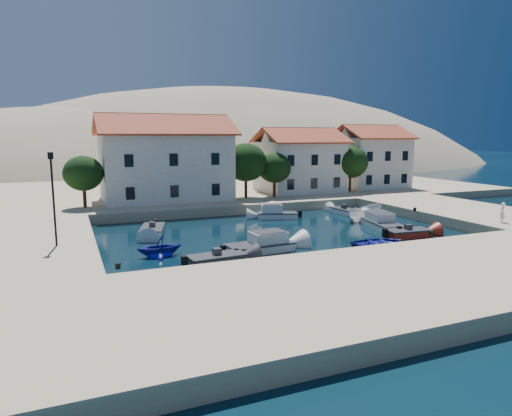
{
  "coord_description": "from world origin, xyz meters",
  "views": [
    {
      "loc": [
        -16.65,
        -24.62,
        8.26
      ],
      "look_at": [
        -1.38,
        11.9,
        2.0
      ],
      "focal_mm": 32.0,
      "sensor_mm": 36.0,
      "label": 1
    }
  ],
  "objects_px": {
    "building_right": "(370,156)",
    "rowboat_south": "(378,246)",
    "building_mid": "(299,159)",
    "cabin_cruiser_south": "(260,245)",
    "cabin_cruiser_east": "(383,223)",
    "pedestrian": "(502,212)",
    "building_left": "(165,156)",
    "lamppost": "(53,190)",
    "boat_east": "(364,221)"
  },
  "relations": [
    {
      "from": "building_right",
      "to": "boat_east",
      "type": "bearing_deg",
      "value": -127.42
    },
    {
      "from": "building_left",
      "to": "building_right",
      "type": "relative_size",
      "value": 1.56
    },
    {
      "from": "building_right",
      "to": "boat_east",
      "type": "xyz_separation_m",
      "value": [
        -13.73,
        -17.94,
        -5.47
      ]
    },
    {
      "from": "building_right",
      "to": "building_left",
      "type": "bearing_deg",
      "value": -176.19
    },
    {
      "from": "building_right",
      "to": "rowboat_south",
      "type": "xyz_separation_m",
      "value": [
        -19.15,
        -27.2,
        -5.47
      ]
    },
    {
      "from": "boat_east",
      "to": "building_right",
      "type": "bearing_deg",
      "value": -49.89
    },
    {
      "from": "building_left",
      "to": "boat_east",
      "type": "bearing_deg",
      "value": -44.42
    },
    {
      "from": "building_left",
      "to": "building_right",
      "type": "xyz_separation_m",
      "value": [
        30.0,
        2.0,
        -0.46
      ]
    },
    {
      "from": "building_mid",
      "to": "building_right",
      "type": "distance_m",
      "value": 12.04
    },
    {
      "from": "building_mid",
      "to": "rowboat_south",
      "type": "height_order",
      "value": "building_mid"
    },
    {
      "from": "rowboat_south",
      "to": "cabin_cruiser_east",
      "type": "relative_size",
      "value": 0.75
    },
    {
      "from": "cabin_cruiser_south",
      "to": "boat_east",
      "type": "distance_m",
      "value": 16.03
    },
    {
      "from": "lamppost",
      "to": "boat_east",
      "type": "xyz_separation_m",
      "value": [
        27.77,
        4.06,
        -4.75
      ]
    },
    {
      "from": "building_right",
      "to": "lamppost",
      "type": "distance_m",
      "value": 46.98
    },
    {
      "from": "building_left",
      "to": "cabin_cruiser_east",
      "type": "height_order",
      "value": "building_left"
    },
    {
      "from": "cabin_cruiser_east",
      "to": "cabin_cruiser_south",
      "type": "bearing_deg",
      "value": 116.44
    },
    {
      "from": "cabin_cruiser_south",
      "to": "cabin_cruiser_east",
      "type": "xyz_separation_m",
      "value": [
        13.53,
        3.38,
        0.0
      ]
    },
    {
      "from": "building_mid",
      "to": "cabin_cruiser_east",
      "type": "height_order",
      "value": "building_mid"
    },
    {
      "from": "building_mid",
      "to": "rowboat_south",
      "type": "xyz_separation_m",
      "value": [
        -7.15,
        -26.2,
        -5.22
      ]
    },
    {
      "from": "boat_east",
      "to": "building_left",
      "type": "bearing_deg",
      "value": 33.12
    },
    {
      "from": "building_left",
      "to": "cabin_cruiser_east",
      "type": "distance_m",
      "value": 25.72
    },
    {
      "from": "pedestrian",
      "to": "building_mid",
      "type": "bearing_deg",
      "value": -100.36
    },
    {
      "from": "cabin_cruiser_east",
      "to": "pedestrian",
      "type": "relative_size",
      "value": 3.22
    },
    {
      "from": "lamppost",
      "to": "building_right",
      "type": "bearing_deg",
      "value": 27.93
    },
    {
      "from": "rowboat_south",
      "to": "pedestrian",
      "type": "bearing_deg",
      "value": -87.73
    },
    {
      "from": "building_right",
      "to": "pedestrian",
      "type": "xyz_separation_m",
      "value": [
        -6.72,
        -27.57,
        -3.61
      ]
    },
    {
      "from": "rowboat_south",
      "to": "building_right",
      "type": "bearing_deg",
      "value": -31.17
    },
    {
      "from": "building_mid",
      "to": "cabin_cruiser_east",
      "type": "bearing_deg",
      "value": -96.86
    },
    {
      "from": "building_left",
      "to": "boat_east",
      "type": "relative_size",
      "value": 3.3
    },
    {
      "from": "building_mid",
      "to": "cabin_cruiser_south",
      "type": "bearing_deg",
      "value": -123.56
    },
    {
      "from": "building_left",
      "to": "boat_east",
      "type": "distance_m",
      "value": 23.54
    },
    {
      "from": "building_left",
      "to": "building_mid",
      "type": "bearing_deg",
      "value": 3.18
    },
    {
      "from": "building_right",
      "to": "rowboat_south",
      "type": "distance_m",
      "value": 33.71
    },
    {
      "from": "lamppost",
      "to": "rowboat_south",
      "type": "bearing_deg",
      "value": -13.09
    },
    {
      "from": "building_right",
      "to": "boat_east",
      "type": "distance_m",
      "value": 23.25
    },
    {
      "from": "building_left",
      "to": "pedestrian",
      "type": "xyz_separation_m",
      "value": [
        23.28,
        -25.57,
        -4.07
      ]
    },
    {
      "from": "building_left",
      "to": "lamppost",
      "type": "height_order",
      "value": "building_left"
    },
    {
      "from": "lamppost",
      "to": "pedestrian",
      "type": "height_order",
      "value": "lamppost"
    },
    {
      "from": "cabin_cruiser_south",
      "to": "boat_east",
      "type": "xyz_separation_m",
      "value": [
        14.3,
        7.22,
        -0.48
      ]
    },
    {
      "from": "building_right",
      "to": "rowboat_south",
      "type": "bearing_deg",
      "value": -125.15
    },
    {
      "from": "lamppost",
      "to": "rowboat_south",
      "type": "relative_size",
      "value": 1.49
    },
    {
      "from": "building_left",
      "to": "cabin_cruiser_south",
      "type": "height_order",
      "value": "building_left"
    },
    {
      "from": "building_mid",
      "to": "cabin_cruiser_south",
      "type": "height_order",
      "value": "building_mid"
    },
    {
      "from": "rowboat_south",
      "to": "boat_east",
      "type": "relative_size",
      "value": 0.94
    },
    {
      "from": "pedestrian",
      "to": "lamppost",
      "type": "bearing_deg",
      "value": -30.69
    },
    {
      "from": "building_right",
      "to": "cabin_cruiser_south",
      "type": "distance_m",
      "value": 38.0
    },
    {
      "from": "lamppost",
      "to": "pedestrian",
      "type": "bearing_deg",
      "value": -9.09
    },
    {
      "from": "building_right",
      "to": "lamppost",
      "type": "height_order",
      "value": "building_right"
    },
    {
      "from": "building_right",
      "to": "boat_east",
      "type": "relative_size",
      "value": 2.12
    },
    {
      "from": "cabin_cruiser_south",
      "to": "boat_east",
      "type": "height_order",
      "value": "cabin_cruiser_south"
    }
  ]
}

